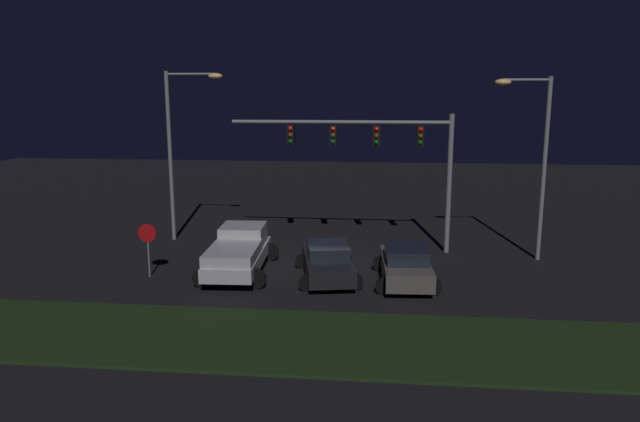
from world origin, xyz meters
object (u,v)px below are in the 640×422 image
car_sedan (406,265)px  car_sedan_far (327,261)px  traffic_signal_gantry (377,146)px  stop_sign (148,240)px  street_lamp_right (534,147)px  street_lamp_left (180,136)px  pickup_truck (239,249)px

car_sedan → car_sedan_far: (-3.13, 0.16, 0.00)m
traffic_signal_gantry → stop_sign: traffic_signal_gantry is taller
car_sedan → street_lamp_right: 8.20m
car_sedan_far → street_lamp_left: 10.83m
car_sedan → traffic_signal_gantry: traffic_signal_gantry is taller
street_lamp_right → stop_sign: street_lamp_right is taller
car_sedan_far → traffic_signal_gantry: 6.61m
car_sedan → street_lamp_right: (5.65, 4.03, 4.37)m
pickup_truck → car_sedan_far: bearing=-101.1°
street_lamp_right → car_sedan_far: bearing=-156.2°
street_lamp_left → street_lamp_right: size_ratio=1.04×
street_lamp_right → stop_sign: size_ratio=3.65×
car_sedan_far → traffic_signal_gantry: bearing=-32.7°
car_sedan_far → stop_sign: bearing=82.9°
car_sedan_far → street_lamp_right: bearing=-76.9°
stop_sign → street_lamp_right: bearing=15.1°
traffic_signal_gantry → street_lamp_left: bearing=173.4°
car_sedan → street_lamp_right: size_ratio=0.55×
pickup_truck → street_lamp_right: 13.62m
pickup_truck → street_lamp_right: (12.55, 3.33, 4.11)m
car_sedan_far → street_lamp_left: size_ratio=0.55×
street_lamp_right → stop_sign: 17.03m
pickup_truck → car_sedan: size_ratio=1.22×
car_sedan → car_sedan_far: same height
pickup_truck → stop_sign: 3.72m
pickup_truck → stop_sign: size_ratio=2.46×
car_sedan_far → pickup_truck: bearing=71.0°
pickup_truck → stop_sign: stop_sign is taller
car_sedan → stop_sign: size_ratio=2.01×
car_sedan_far → street_lamp_left: bearing=43.0°
car_sedan → car_sedan_far: size_ratio=0.96×
car_sedan_far → stop_sign: size_ratio=2.09×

